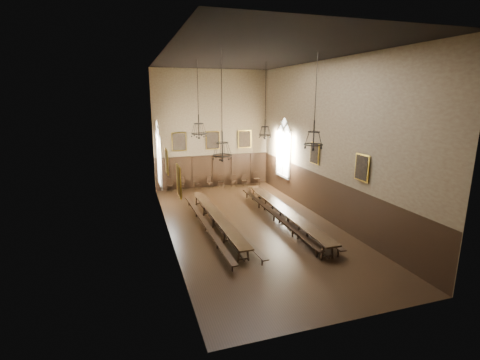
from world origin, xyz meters
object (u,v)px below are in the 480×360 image
chair_7 (257,181)px  chair_3 (210,185)px  bench_right_inner (274,216)px  table_right (284,216)px  bench_left_outer (206,226)px  bench_right_outer (294,215)px  chair_0 (170,188)px  bench_left_inner (227,225)px  chandelier_back_right (265,130)px  table_left (217,221)px  chair_5 (234,183)px  chair_4 (221,184)px  chair_6 (244,182)px  chair_1 (181,187)px  chandelier_front_left (222,148)px  chandelier_front_right (313,139)px  chair_2 (197,186)px  chandelier_back_left (199,129)px

chair_7 → chair_3: bearing=-179.0°
bench_right_inner → chair_3: bearing=102.8°
table_right → bench_left_outer: table_right is taller
bench_right_outer → chair_0: (-6.13, 8.48, -0.01)m
bench_left_inner → chair_0: bearing=103.2°
bench_right_outer → chair_7: (0.90, 8.56, -0.01)m
bench_right_outer → chandelier_back_right: size_ratio=2.41×
table_left → chair_5: size_ratio=10.18×
table_right → bench_right_outer: size_ratio=0.99×
chair_4 → bench_right_inner: bearing=-76.8°
bench_right_inner → chair_6: 8.32m
chair_1 → chandelier_front_left: size_ratio=0.21×
bench_left_outer → chandelier_front_left: 5.31m
bench_left_outer → chair_4: bearing=70.0°
table_left → chandelier_back_right: size_ratio=2.14×
bench_left_inner → chair_1: bearing=97.5°
table_right → chair_7: 8.92m
chandelier_back_right → chair_0: bearing=132.3°
chair_0 → chandelier_front_left: chandelier_front_left is taller
bench_right_inner → chair_0: (-4.99, 8.25, -0.01)m
chair_3 → chandelier_front_left: bearing=-116.6°
chair_6 → chandelier_back_right: bearing=-98.2°
bench_left_inner → chandelier_front_right: bearing=-29.3°
chair_2 → table_right: bearing=-76.1°
bench_left_outer → chair_6: bearing=59.4°
chair_0 → chair_3: size_ratio=1.11×
table_left → chandelier_front_right: chandelier_front_right is taller
chair_4 → bench_left_outer: bearing=-103.6°
table_left → bench_left_outer: size_ratio=0.94×
chair_3 → chair_7: (3.92, 0.01, 0.03)m
table_left → chandelier_back_right: chandelier_back_right is taller
bench_left_outer → bench_right_inner: size_ratio=0.95×
bench_right_outer → chair_1: 9.99m
chair_0 → chandelier_back_left: bearing=-59.7°
chair_5 → bench_right_inner: bearing=-80.4°
bench_right_inner → chandelier_front_left: (-3.85, -3.04, 4.54)m
chair_4 → chandelier_front_left: bearing=-97.8°
table_right → chair_2: size_ratio=12.18×
bench_right_inner → chandelier_front_right: size_ratio=2.42×
chair_5 → chair_3: bearing=-172.2°
table_right → chair_6: chair_6 is taller
chair_7 → chair_1: bearing=-178.6°
table_right → bench_left_inner: table_right is taller
chair_7 → table_left: bearing=-122.2°
bench_right_outer → chair_7: chair_7 is taller
table_left → chair_1: chair_1 is taller
bench_left_inner → chandelier_back_right: bearing=41.3°
chair_2 → chair_3: chair_3 is taller
table_left → chair_3: size_ratio=10.88×
table_left → chair_6: size_ratio=11.11×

